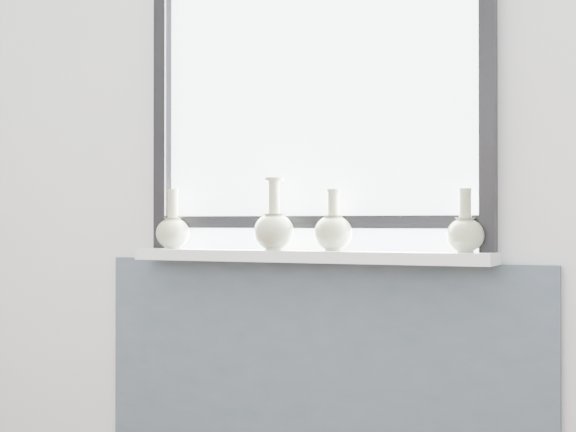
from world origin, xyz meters
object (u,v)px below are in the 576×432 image
at_px(vase_a, 173,230).
at_px(vase_d, 465,232).
at_px(windowsill, 307,256).
at_px(vase_c, 333,230).
at_px(vase_b, 274,228).

bearing_deg(vase_a, vase_d, 0.53).
xyz_separation_m(windowsill, vase_d, (0.56, 0.00, 0.09)).
bearing_deg(vase_a, vase_c, 1.42).
height_order(windowsill, vase_c, vase_c).
bearing_deg(windowsill, vase_b, -165.95).
bearing_deg(windowsill, vase_a, -179.11).
xyz_separation_m(vase_c, vase_d, (0.46, -0.01, -0.00)).
distance_m(windowsill, vase_a, 0.55).
xyz_separation_m(windowsill, vase_c, (0.10, 0.01, 0.09)).
distance_m(vase_a, vase_b, 0.43).
xyz_separation_m(windowsill, vase_b, (-0.11, -0.03, 0.10)).
relative_size(windowsill, vase_a, 5.87).
relative_size(vase_a, vase_d, 1.07).
height_order(vase_a, vase_d, vase_a).
distance_m(windowsill, vase_b, 0.15).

